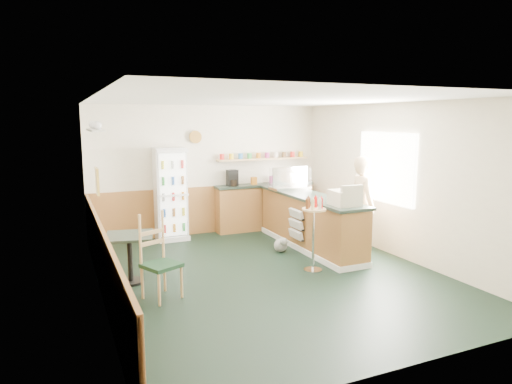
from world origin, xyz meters
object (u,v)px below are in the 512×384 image
cafe_table (130,249)px  condiment_stand (314,224)px  display_case (290,178)px  shopkeeper (363,205)px  cafe_chair (160,253)px  cash_register (345,198)px  drinks_fridge (171,194)px

cafe_table → condiment_stand: bearing=-12.4°
display_case → shopkeeper: shopkeeper is taller
shopkeeper → cafe_chair: bearing=108.9°
cash_register → cafe_chair: size_ratio=0.38×
cash_register → condiment_stand: 0.73m
display_case → cash_register: (0.00, -1.92, -0.10)m
display_case → shopkeeper: (0.70, -1.47, -0.35)m
display_case → condiment_stand: display_case is taller
cash_register → shopkeeper: size_ratio=0.25×
drinks_fridge → display_case: size_ratio=2.37×
cash_register → shopkeeper: shopkeeper is taller
drinks_fridge → display_case: drinks_fridge is taller
cafe_table → cafe_chair: (0.30, -0.69, 0.09)m
condiment_stand → cafe_table: condiment_stand is taller
shopkeeper → cafe_table: 4.12m
shopkeeper → cafe_chair: size_ratio=1.51×
drinks_fridge → cafe_chair: bearing=-106.2°
shopkeeper → cafe_table: size_ratio=2.23×
display_case → shopkeeper: size_ratio=0.44×
condiment_stand → cafe_chair: (-2.47, -0.08, -0.16)m
display_case → cafe_table: size_ratio=0.99×
display_case → cafe_table: (-3.40, -1.39, -0.71)m
shopkeeper → condiment_stand: (-1.33, -0.52, -0.12)m
drinks_fridge → cafe_chair: (-0.85, -2.94, -0.32)m
condiment_stand → cafe_table: size_ratio=1.50×
drinks_fridge → shopkeeper: (2.94, -2.34, -0.04)m
drinks_fridge → display_case: 2.42m
drinks_fridge → cash_register: 3.58m
condiment_stand → display_case: bearing=72.5°
cafe_chair → cafe_table: bearing=88.9°
cash_register → drinks_fridge: bearing=132.4°
drinks_fridge → shopkeeper: 3.76m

